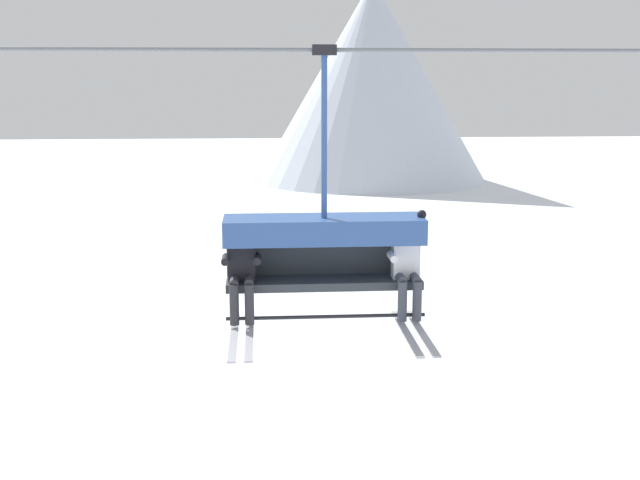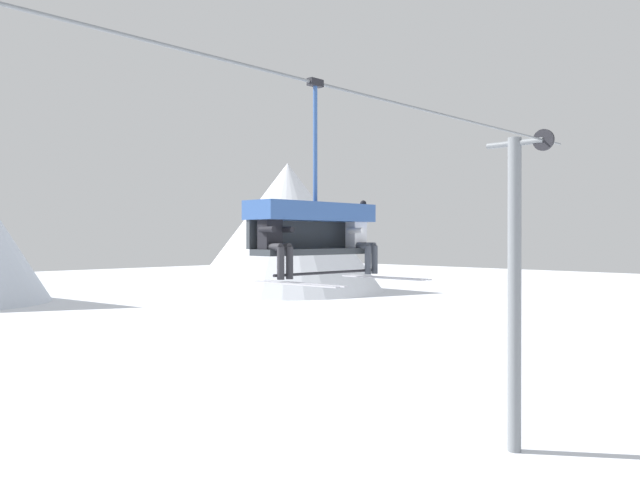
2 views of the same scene
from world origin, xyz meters
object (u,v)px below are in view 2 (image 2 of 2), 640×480
Objects in this scene: skier_black at (276,239)px; skier_white at (362,237)px; chairlift_chair at (312,220)px; lift_tower_far at (515,286)px.

skier_white is at bearing 0.20° from skier_black.
chairlift_chair is 1.86× the size of skier_white.
chairlift_chair is at bearing -175.14° from lift_tower_far.
lift_tower_far reaches higher than skier_black.
skier_white is (-7.35, -0.92, 1.30)m from lift_tower_far.
skier_black is 1.98m from skier_white.
lift_tower_far is 5.02× the size of skier_black.
lift_tower_far is at bearing 5.70° from skier_black.
chairlift_chair is at bearing 167.83° from skier_white.
chairlift_chair reaches higher than skier_white.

